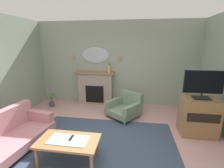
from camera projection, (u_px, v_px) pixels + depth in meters
name	position (u px, v px, depth m)	size (l,w,h in m)	color
floor	(98.00, 156.00, 3.15)	(6.46, 6.64, 0.10)	#C6938E
wall_back	(116.00, 64.00, 5.52)	(6.46, 0.10, 2.86)	#93A393
patterned_rug	(100.00, 147.00, 3.33)	(3.20, 2.40, 0.01)	#38475B
fireplace	(95.00, 88.00, 5.63)	(1.36, 0.36, 1.16)	gray
mantel_vase_left	(109.00, 66.00, 5.33)	(0.10, 0.10, 0.40)	tan
wall_mirror	(96.00, 55.00, 5.48)	(0.96, 0.06, 0.56)	#B2BCC6
wall_sconce_left	(72.00, 57.00, 5.56)	(0.14, 0.14, 0.14)	#D17066
wall_sconce_right	(120.00, 57.00, 5.32)	(0.14, 0.14, 0.14)	#D17066
coffee_table	(68.00, 143.00, 2.85)	(1.10, 0.60, 0.45)	olive
tv_remote	(71.00, 138.00, 2.89)	(0.04, 0.16, 0.02)	black
floral_couch	(7.00, 135.00, 3.20)	(1.07, 1.80, 0.76)	#B77A84
armchair_by_coffee_table	(126.00, 106.00, 4.69)	(1.13, 1.13, 0.71)	gray
tv_cabinet	(198.00, 116.00, 3.74)	(0.80, 0.57, 0.90)	olive
tv_flatscreen	(203.00, 84.00, 3.51)	(0.84, 0.24, 0.65)	black
potted_plant_small_fern	(51.00, 99.00, 5.40)	(0.35, 0.36, 0.54)	#474C56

